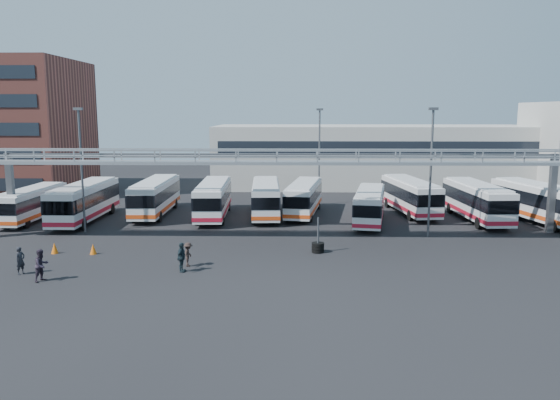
{
  "coord_description": "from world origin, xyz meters",
  "views": [
    {
      "loc": [
        1.14,
        -35.77,
        9.93
      ],
      "look_at": [
        0.2,
        6.0,
        3.1
      ],
      "focal_mm": 35.0,
      "sensor_mm": 36.0,
      "label": 1
    }
  ],
  "objects_px": {
    "light_pole_back": "(319,151)",
    "bus_9": "(540,201)",
    "tire_stack": "(318,246)",
    "bus_5": "(304,197)",
    "pedestrian_d": "(182,257)",
    "bus_4": "(266,197)",
    "bus_1": "(85,201)",
    "cone_right": "(93,249)",
    "bus_6": "(370,205)",
    "pedestrian_b": "(42,265)",
    "cone_left": "(55,248)",
    "bus_8": "(477,200)",
    "light_pole_mid": "(431,165)",
    "bus_0": "(32,203)",
    "bus_3": "(213,198)",
    "light_pole_left": "(81,163)",
    "bus_7": "(410,195)",
    "pedestrian_c": "(188,254)",
    "bus_2": "(155,196)",
    "pedestrian_a": "(20,260)"
  },
  "relations": [
    {
      "from": "bus_6",
      "to": "cone_left",
      "type": "relative_size",
      "value": 13.38
    },
    {
      "from": "bus_5",
      "to": "cone_right",
      "type": "relative_size",
      "value": 14.41
    },
    {
      "from": "tire_stack",
      "to": "bus_8",
      "type": "bearing_deg",
      "value": 38.1
    },
    {
      "from": "bus_1",
      "to": "pedestrian_c",
      "type": "distance_m",
      "value": 18.72
    },
    {
      "from": "bus_1",
      "to": "bus_9",
      "type": "relative_size",
      "value": 0.97
    },
    {
      "from": "light_pole_back",
      "to": "bus_4",
      "type": "xyz_separation_m",
      "value": [
        -5.36,
        -6.61,
        -3.91
      ]
    },
    {
      "from": "tire_stack",
      "to": "bus_0",
      "type": "bearing_deg",
      "value": 157.22
    },
    {
      "from": "bus_5",
      "to": "bus_9",
      "type": "height_order",
      "value": "bus_9"
    },
    {
      "from": "tire_stack",
      "to": "bus_4",
      "type": "bearing_deg",
      "value": 107.91
    },
    {
      "from": "bus_2",
      "to": "light_pole_mid",
      "type": "bearing_deg",
      "value": -20.86
    },
    {
      "from": "bus_0",
      "to": "bus_7",
      "type": "distance_m",
      "value": 35.46
    },
    {
      "from": "bus_5",
      "to": "tire_stack",
      "type": "relative_size",
      "value": 4.22
    },
    {
      "from": "cone_left",
      "to": "light_pole_left",
      "type": "bearing_deg",
      "value": 93.38
    },
    {
      "from": "light_pole_back",
      "to": "bus_0",
      "type": "bearing_deg",
      "value": -160.6
    },
    {
      "from": "light_pole_back",
      "to": "bus_9",
      "type": "xyz_separation_m",
      "value": [
        19.29,
        -9.19,
        -3.78
      ]
    },
    {
      "from": "bus_9",
      "to": "cone_left",
      "type": "xyz_separation_m",
      "value": [
        -38.89,
        -11.59,
        -1.56
      ]
    },
    {
      "from": "bus_1",
      "to": "tire_stack",
      "type": "distance_m",
      "value": 23.21
    },
    {
      "from": "light_pole_mid",
      "to": "bus_3",
      "type": "distance_m",
      "value": 20.17
    },
    {
      "from": "pedestrian_b",
      "to": "bus_9",
      "type": "bearing_deg",
      "value": -39.72
    },
    {
      "from": "light_pole_mid",
      "to": "bus_3",
      "type": "xyz_separation_m",
      "value": [
        -18.27,
        7.64,
        -3.87
      ]
    },
    {
      "from": "pedestrian_c",
      "to": "cone_right",
      "type": "xyz_separation_m",
      "value": [
        -7.26,
        2.86,
        -0.42
      ]
    },
    {
      "from": "light_pole_left",
      "to": "tire_stack",
      "type": "relative_size",
      "value": 4.02
    },
    {
      "from": "light_pole_mid",
      "to": "pedestrian_b",
      "type": "height_order",
      "value": "light_pole_mid"
    },
    {
      "from": "bus_6",
      "to": "pedestrian_a",
      "type": "bearing_deg",
      "value": -135.39
    },
    {
      "from": "bus_1",
      "to": "bus_5",
      "type": "relative_size",
      "value": 1.07
    },
    {
      "from": "light_pole_mid",
      "to": "pedestrian_d",
      "type": "distance_m",
      "value": 20.93
    },
    {
      "from": "bus_8",
      "to": "tire_stack",
      "type": "relative_size",
      "value": 4.5
    },
    {
      "from": "light_pole_back",
      "to": "bus_9",
      "type": "relative_size",
      "value": 0.86
    },
    {
      "from": "bus_3",
      "to": "bus_9",
      "type": "distance_m",
      "value": 29.61
    },
    {
      "from": "pedestrian_c",
      "to": "bus_5",
      "type": "bearing_deg",
      "value": -21.14
    },
    {
      "from": "bus_0",
      "to": "tire_stack",
      "type": "bearing_deg",
      "value": -21.73
    },
    {
      "from": "bus_7",
      "to": "bus_9",
      "type": "relative_size",
      "value": 0.95
    },
    {
      "from": "bus_9",
      "to": "pedestrian_d",
      "type": "height_order",
      "value": "bus_9"
    },
    {
      "from": "light_pole_back",
      "to": "bus_0",
      "type": "distance_m",
      "value": 28.44
    },
    {
      "from": "bus_7",
      "to": "pedestrian_c",
      "type": "relative_size",
      "value": 7.16
    },
    {
      "from": "bus_3",
      "to": "bus_6",
      "type": "bearing_deg",
      "value": -11.94
    },
    {
      "from": "light_pole_mid",
      "to": "bus_3",
      "type": "bearing_deg",
      "value": 157.31
    },
    {
      "from": "bus_7",
      "to": "bus_8",
      "type": "xyz_separation_m",
      "value": [
        5.36,
        -3.32,
        0.04
      ]
    },
    {
      "from": "bus_6",
      "to": "pedestrian_b",
      "type": "xyz_separation_m",
      "value": [
        -21.65,
        -17.26,
        -0.73
      ]
    },
    {
      "from": "bus_4",
      "to": "tire_stack",
      "type": "relative_size",
      "value": 4.31
    },
    {
      "from": "bus_2",
      "to": "pedestrian_a",
      "type": "height_order",
      "value": "bus_2"
    },
    {
      "from": "bus_0",
      "to": "bus_8",
      "type": "bearing_deg",
      "value": 2.52
    },
    {
      "from": "light_pole_back",
      "to": "bus_2",
      "type": "distance_m",
      "value": 17.61
    },
    {
      "from": "bus_1",
      "to": "bus_6",
      "type": "distance_m",
      "value": 25.7
    },
    {
      "from": "bus_1",
      "to": "cone_right",
      "type": "height_order",
      "value": "bus_1"
    },
    {
      "from": "light_pole_back",
      "to": "tire_stack",
      "type": "xyz_separation_m",
      "value": [
        -1.01,
        -20.07,
        -5.3
      ]
    },
    {
      "from": "bus_5",
      "to": "pedestrian_d",
      "type": "xyz_separation_m",
      "value": [
        -8.0,
        -19.14,
        -0.82
      ]
    },
    {
      "from": "bus_6",
      "to": "pedestrian_b",
      "type": "distance_m",
      "value": 27.7
    },
    {
      "from": "pedestrian_b",
      "to": "bus_4",
      "type": "bearing_deg",
      "value": -6.46
    },
    {
      "from": "light_pole_back",
      "to": "bus_4",
      "type": "distance_m",
      "value": 9.37
    }
  ]
}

